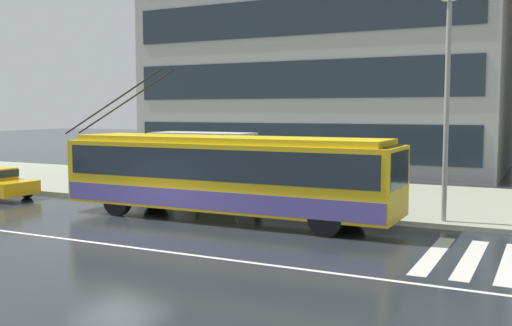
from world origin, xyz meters
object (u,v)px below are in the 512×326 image
at_px(trolleybus, 226,174).
at_px(pedestrian_waiting_by_pole, 196,157).
at_px(pedestrian_approaching_curb, 171,155).
at_px(bus_shelter, 206,149).
at_px(pedestrian_at_shelter, 353,167).
at_px(street_lamp, 447,90).
at_px(pedestrian_walking_past, 260,160).

distance_m(trolleybus, pedestrian_waiting_by_pole, 4.81).
relative_size(trolleybus, pedestrian_approaching_curb, 6.38).
distance_m(trolleybus, bus_shelter, 4.23).
xyz_separation_m(bus_shelter, pedestrian_at_shelter, (6.14, 0.14, -0.47)).
bearing_deg(pedestrian_waiting_by_pole, street_lamp, -7.19).
bearing_deg(pedestrian_approaching_curb, pedestrian_walking_past, 0.15).
bearing_deg(pedestrian_approaching_curb, pedestrian_at_shelter, -3.61).
bearing_deg(street_lamp, bus_shelter, 173.97).
distance_m(trolleybus, street_lamp, 7.61).
bearing_deg(trolleybus, street_lamp, 17.70).
xyz_separation_m(pedestrian_at_shelter, pedestrian_waiting_by_pole, (-6.76, 0.13, 0.10)).
bearing_deg(trolleybus, bus_shelter, 131.06).
height_order(pedestrian_approaching_curb, pedestrian_walking_past, pedestrian_approaching_curb).
bearing_deg(trolleybus, pedestrian_at_shelter, 44.23).
bearing_deg(pedestrian_walking_past, pedestrian_waiting_by_pole, -171.58).
height_order(trolleybus, bus_shelter, trolleybus).
bearing_deg(pedestrian_waiting_by_pole, trolleybus, -45.54).
relative_size(pedestrian_approaching_curb, pedestrian_waiting_by_pole, 0.97).
xyz_separation_m(pedestrian_approaching_curb, pedestrian_walking_past, (4.28, 0.01, -0.03)).
xyz_separation_m(pedestrian_at_shelter, pedestrian_walking_past, (-4.03, 0.54, 0.07)).
distance_m(trolleybus, pedestrian_walking_past, 3.89).
xyz_separation_m(trolleybus, bus_shelter, (-2.75, 3.16, 0.57)).
bearing_deg(pedestrian_waiting_by_pole, pedestrian_approaching_curb, 165.80).
height_order(bus_shelter, pedestrian_walking_past, bus_shelter).
xyz_separation_m(pedestrian_approaching_curb, street_lamp, (11.67, -1.67, 2.57)).
xyz_separation_m(pedestrian_walking_past, pedestrian_waiting_by_pole, (-2.73, -0.40, 0.03)).
distance_m(bus_shelter, pedestrian_approaching_curb, 2.29).
xyz_separation_m(pedestrian_at_shelter, street_lamp, (3.36, -1.14, 2.67)).
xyz_separation_m(trolleybus, pedestrian_walking_past, (-0.64, 3.84, 0.17)).
height_order(pedestrian_approaching_curb, street_lamp, street_lamp).
relative_size(pedestrian_approaching_curb, pedestrian_walking_past, 1.03).
distance_m(pedestrian_at_shelter, pedestrian_waiting_by_pole, 6.76).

